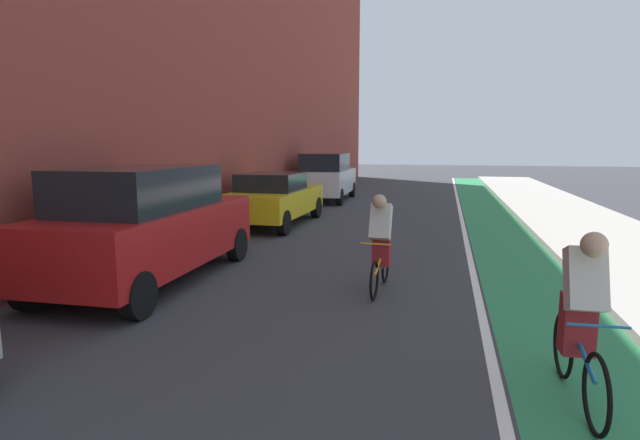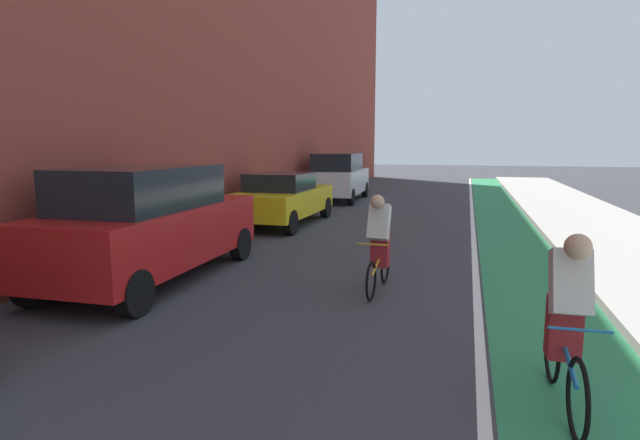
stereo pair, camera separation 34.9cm
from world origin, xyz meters
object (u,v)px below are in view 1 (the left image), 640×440
parked_suv_red (148,224)px  cyclist_mid (581,317)px  parked_sedan_yellow_cab (274,198)px  parked_suv_white (326,176)px  cyclist_trailing (381,242)px

parked_suv_red → cyclist_mid: bearing=-24.0°
parked_sedan_yellow_cab → parked_suv_white: parked_suv_white is taller
parked_sedan_yellow_cab → cyclist_mid: size_ratio=2.59×
parked_suv_red → parked_suv_white: 13.26m
parked_suv_red → parked_sedan_yellow_cab: size_ratio=1.06×
parked_suv_white → cyclist_mid: size_ratio=2.65×
parked_sedan_yellow_cab → cyclist_mid: cyclist_mid is taller
parked_suv_red → parked_suv_white: size_ratio=1.04×
cyclist_mid → cyclist_trailing: cyclist_mid is taller
parked_suv_white → cyclist_trailing: parked_suv_white is taller
parked_suv_red → cyclist_mid: parked_suv_red is taller
parked_suv_red → cyclist_trailing: (3.90, 0.44, -0.21)m
cyclist_trailing → parked_suv_white: bearing=106.9°
parked_suv_red → cyclist_mid: 6.68m
parked_suv_red → parked_suv_white: bearing=90.0°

